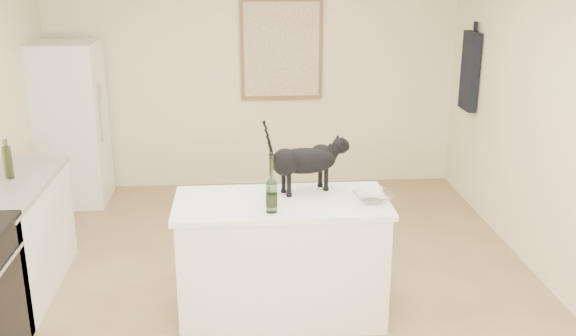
{
  "coord_description": "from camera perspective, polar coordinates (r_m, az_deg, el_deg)",
  "views": [
    {
      "loc": [
        -0.18,
        -4.45,
        2.52
      ],
      "look_at": [
        0.15,
        -0.15,
        1.12
      ],
      "focal_mm": 40.74,
      "sensor_mm": 36.0,
      "label": 1
    }
  ],
  "objects": [
    {
      "name": "glass_bowl",
      "position": [
        4.56,
        7.41,
        -2.55
      ],
      "size": [
        0.3,
        0.3,
        0.07
      ],
      "primitive_type": "imported",
      "rotation": [
        0.0,
        0.0,
        0.12
      ],
      "color": "white",
      "rests_on": "island_top"
    },
    {
      "name": "artwork_canvas",
      "position": [
        7.24,
        -0.56,
        10.28
      ],
      "size": [
        0.82,
        0.0,
        1.02
      ],
      "primitive_type": "cube",
      "color": "beige",
      "rests_on": "wall_back"
    },
    {
      "name": "island_base",
      "position": [
        4.75,
        -0.56,
        -8.14
      ],
      "size": [
        1.44,
        0.67,
        0.86
      ],
      "primitive_type": "cube",
      "color": "white",
      "rests_on": "floor"
    },
    {
      "name": "hanging_garment",
      "position": [
        7.01,
        15.58,
        8.13
      ],
      "size": [
        0.08,
        0.34,
        0.8
      ],
      "primitive_type": "cube",
      "color": "black",
      "rests_on": "wall_right"
    },
    {
      "name": "artwork_frame",
      "position": [
        7.26,
        -0.57,
        10.29
      ],
      "size": [
        0.9,
        0.03,
        1.1
      ],
      "primitive_type": "cube",
      "color": "brown",
      "rests_on": "wall_back"
    },
    {
      "name": "wall_back",
      "position": [
        7.31,
        -2.95,
        8.35
      ],
      "size": [
        4.5,
        0.0,
        4.5
      ],
      "primitive_type": "plane",
      "rotation": [
        1.57,
        0.0,
        0.0
      ],
      "color": "beige",
      "rests_on": "ground"
    },
    {
      "name": "left_cabinets",
      "position": [
        5.49,
        -22.95,
        -5.93
      ],
      "size": [
        0.6,
        1.4,
        0.86
      ],
      "primitive_type": "cube",
      "color": "white",
      "rests_on": "floor"
    },
    {
      "name": "wine_bottle",
      "position": [
        4.3,
        -1.45,
        -1.62
      ],
      "size": [
        0.08,
        0.08,
        0.36
      ],
      "primitive_type": "cylinder",
      "rotation": [
        0.0,
        0.0,
        0.07
      ],
      "color": "#245421",
      "rests_on": "island_top"
    },
    {
      "name": "wall_right",
      "position": [
        5.22,
        23.54,
        2.93
      ],
      "size": [
        0.0,
        5.5,
        5.5
      ],
      "primitive_type": "plane",
      "rotation": [
        1.57,
        0.0,
        -1.57
      ],
      "color": "beige",
      "rests_on": "ground"
    },
    {
      "name": "fridge",
      "position": [
        7.23,
        -18.48,
        3.68
      ],
      "size": [
        0.68,
        0.68,
        1.7
      ],
      "primitive_type": "cube",
      "color": "white",
      "rests_on": "floor"
    },
    {
      "name": "left_countertop",
      "position": [
        5.33,
        -23.53,
        -1.5
      ],
      "size": [
        0.62,
        1.44,
        0.04
      ],
      "primitive_type": "cube",
      "color": "gray",
      "rests_on": "left_cabinets"
    },
    {
      "name": "fridge_paper",
      "position": [
        7.08,
        -16.01,
        6.39
      ],
      "size": [
        0.02,
        0.13,
        0.17
      ],
      "primitive_type": "cube",
      "rotation": [
        0.0,
        0.0,
        0.09
      ],
      "color": "beige",
      "rests_on": "fridge"
    },
    {
      "name": "island_top",
      "position": [
        4.57,
        -0.58,
        -3.07
      ],
      "size": [
        1.5,
        0.7,
        0.04
      ],
      "primitive_type": "cube",
      "color": "white",
      "rests_on": "island_base"
    },
    {
      "name": "floor",
      "position": [
        5.12,
        -1.84,
        -11.51
      ],
      "size": [
        5.5,
        5.5,
        0.0
      ],
      "primitive_type": "plane",
      "color": "tan",
      "rests_on": "ground"
    },
    {
      "name": "black_cat",
      "position": [
        4.66,
        1.39,
        0.34
      ],
      "size": [
        0.62,
        0.38,
        0.42
      ],
      "primitive_type": null,
      "rotation": [
        0.0,
        0.0,
        0.37
      ],
      "color": "black",
      "rests_on": "island_top"
    }
  ]
}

